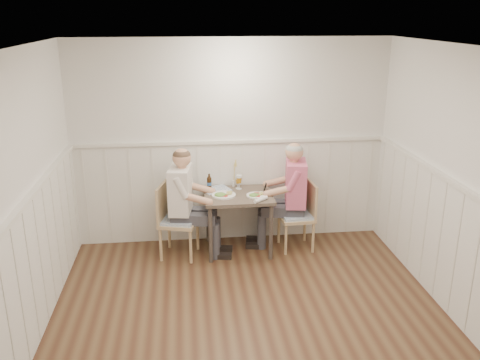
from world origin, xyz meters
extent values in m
plane|color=#462A1A|center=(0.00, 0.00, 0.00)|extent=(4.50, 4.50, 0.00)
cube|color=silver|center=(0.00, 2.25, 1.30)|extent=(4.00, 0.04, 2.60)
cube|color=silver|center=(-2.00, 0.00, 1.30)|extent=(0.04, 4.50, 2.60)
cube|color=silver|center=(2.00, 0.00, 1.30)|extent=(0.04, 4.50, 2.60)
cube|color=white|center=(0.00, 0.00, 2.59)|extent=(4.00, 4.50, 0.02)
cube|color=silver|center=(0.00, 2.23, 0.65)|extent=(3.98, 0.03, 1.30)
cube|color=silver|center=(-1.99, 0.00, 0.65)|extent=(0.03, 4.48, 1.30)
cube|color=silver|center=(1.99, 0.00, 0.65)|extent=(0.03, 4.48, 1.30)
cube|color=silver|center=(0.00, 2.22, 1.32)|extent=(3.98, 0.06, 0.04)
cube|color=silver|center=(-1.97, 0.00, 1.32)|extent=(0.06, 4.48, 0.04)
cube|color=silver|center=(1.97, 0.00, 1.32)|extent=(0.06, 4.48, 0.04)
cube|color=#4E4136|center=(0.05, 1.84, 0.73)|extent=(0.83, 0.70, 0.04)
cylinder|color=#3F3833|center=(-0.32, 1.54, 0.35)|extent=(0.05, 0.05, 0.71)
cylinder|color=#3F3833|center=(-0.32, 2.14, 0.35)|extent=(0.05, 0.05, 0.71)
cylinder|color=#3F3833|center=(0.41, 1.54, 0.35)|extent=(0.05, 0.05, 0.71)
cylinder|color=#3F3833|center=(0.41, 2.14, 0.35)|extent=(0.05, 0.05, 0.71)
cube|color=tan|center=(0.78, 1.82, 0.42)|extent=(0.44, 0.44, 0.04)
cube|color=#5C7EA6|center=(0.78, 1.82, 0.45)|extent=(0.39, 0.39, 0.03)
cube|color=tan|center=(0.97, 1.83, 0.65)|extent=(0.06, 0.41, 0.43)
cylinder|color=tan|center=(0.97, 1.66, 0.20)|extent=(0.04, 0.04, 0.40)
cylinder|color=tan|center=(0.62, 1.63, 0.20)|extent=(0.04, 0.04, 0.40)
cylinder|color=tan|center=(0.94, 2.01, 0.20)|extent=(0.04, 0.04, 0.40)
cylinder|color=tan|center=(0.59, 1.99, 0.20)|extent=(0.04, 0.04, 0.40)
cube|color=tan|center=(-0.69, 1.77, 0.44)|extent=(0.53, 0.53, 0.04)
cube|color=#5C7EA6|center=(-0.69, 1.77, 0.48)|extent=(0.48, 0.48, 0.03)
cube|color=tan|center=(-0.88, 1.82, 0.69)|extent=(0.14, 0.43, 0.45)
cylinder|color=tan|center=(-0.82, 2.00, 0.21)|extent=(0.04, 0.04, 0.42)
cylinder|color=tan|center=(-0.46, 1.90, 0.21)|extent=(0.04, 0.04, 0.42)
cylinder|color=tan|center=(-0.92, 1.64, 0.21)|extent=(0.04, 0.04, 0.42)
cylinder|color=tan|center=(-0.56, 1.54, 0.21)|extent=(0.04, 0.04, 0.42)
cube|color=#3F3F47|center=(0.75, 1.88, 0.23)|extent=(0.50, 0.47, 0.46)
cube|color=#3F3F47|center=(0.55, 1.92, 0.52)|extent=(0.48, 0.43, 0.13)
cube|color=#D5678C|center=(0.75, 1.88, 0.85)|extent=(0.31, 0.48, 0.56)
sphere|color=tan|center=(0.75, 1.88, 1.25)|extent=(0.22, 0.22, 0.22)
sphere|color=#A5A5A0|center=(0.75, 1.88, 1.28)|extent=(0.21, 0.21, 0.21)
cube|color=black|center=(0.39, 1.94, 0.86)|extent=(0.03, 0.07, 0.13)
cube|color=#3F3F47|center=(-0.64, 1.79, 0.23)|extent=(0.50, 0.46, 0.45)
cube|color=#3F3F47|center=(-0.44, 1.76, 0.51)|extent=(0.47, 0.42, 0.13)
cube|color=#F1E2D1|center=(-0.64, 1.79, 0.85)|extent=(0.31, 0.47, 0.55)
sphere|color=tan|center=(-0.64, 1.79, 1.25)|extent=(0.22, 0.22, 0.22)
sphere|color=#4C3828|center=(-0.64, 1.79, 1.28)|extent=(0.21, 0.21, 0.21)
cylinder|color=white|center=(0.26, 1.75, 0.76)|extent=(0.24, 0.24, 0.02)
ellipsoid|color=#3F722D|center=(0.22, 1.72, 0.79)|extent=(0.12, 0.10, 0.04)
sphere|color=tan|center=(0.31, 1.76, 0.78)|extent=(0.03, 0.03, 0.03)
cube|color=#94503E|center=(0.28, 1.81, 0.77)|extent=(0.07, 0.04, 0.01)
cylinder|color=white|center=(0.33, 1.81, 0.78)|extent=(0.05, 0.05, 0.03)
cylinder|color=white|center=(-0.14, 1.80, 0.76)|extent=(0.29, 0.29, 0.02)
ellipsoid|color=#3F722D|center=(-0.18, 1.77, 0.80)|extent=(0.14, 0.12, 0.05)
sphere|color=tan|center=(-0.07, 1.81, 0.79)|extent=(0.04, 0.04, 0.04)
cylinder|color=silver|center=(0.08, 2.03, 0.75)|extent=(0.07, 0.07, 0.01)
cylinder|color=silver|center=(0.08, 2.03, 0.80)|extent=(0.01, 0.01, 0.08)
cone|color=#BD7C14|center=(0.08, 2.03, 0.87)|extent=(0.07, 0.07, 0.07)
cylinder|color=silver|center=(0.08, 2.03, 0.92)|extent=(0.07, 0.07, 0.03)
cylinder|color=silver|center=(0.06, 2.05, 0.75)|extent=(0.05, 0.05, 0.01)
cylinder|color=silver|center=(0.06, 2.05, 0.79)|extent=(0.01, 0.01, 0.07)
cone|color=#BD7C14|center=(0.06, 2.05, 0.85)|extent=(0.06, 0.06, 0.06)
cylinder|color=silver|center=(0.06, 2.05, 0.89)|extent=(0.06, 0.06, 0.03)
cylinder|color=black|center=(-0.30, 2.04, 0.83)|extent=(0.06, 0.06, 0.15)
cone|color=black|center=(-0.30, 2.04, 0.92)|extent=(0.06, 0.06, 0.04)
cylinder|color=black|center=(-0.30, 2.04, 0.95)|extent=(0.02, 0.02, 0.03)
cylinder|color=#2F5F9D|center=(-0.30, 2.04, 0.83)|extent=(0.06, 0.06, 0.04)
cylinder|color=white|center=(0.28, 1.57, 0.77)|extent=(0.19, 0.17, 0.05)
cylinder|color=silver|center=(0.02, 2.15, 0.79)|extent=(0.04, 0.04, 0.08)
cylinder|color=#DAC568|center=(0.02, 2.15, 0.92)|extent=(0.02, 0.02, 0.25)
cone|color=#DAC568|center=(0.02, 2.15, 1.08)|extent=(0.03, 0.03, 0.09)
cube|color=#5C7EA6|center=(-0.21, 2.04, 0.75)|extent=(0.41, 0.38, 0.01)
camera|label=1|loc=(-0.59, -3.98, 2.88)|focal=38.00mm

